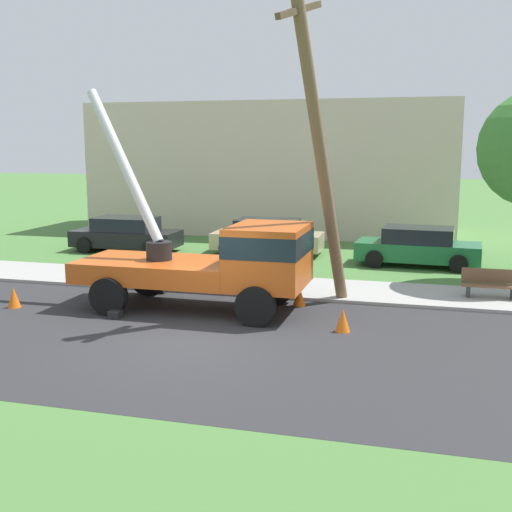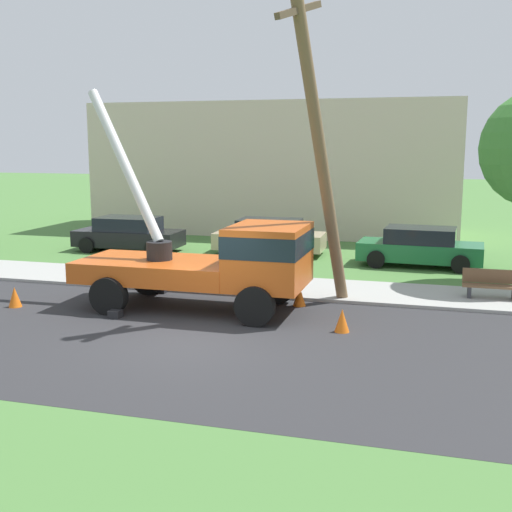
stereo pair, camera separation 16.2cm
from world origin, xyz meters
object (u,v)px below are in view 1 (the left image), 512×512
object	(u,v)px
traffic_cone_ahead	(343,320)
parked_sedan_green	(418,247)
utility_truck	(222,259)
parked_sedan_black	(126,234)
leaning_utility_pole	(319,143)
traffic_cone_behind	(14,298)
parked_sedan_tan	(267,237)
traffic_cone_curbside	(299,296)
park_bench	(491,285)

from	to	relation	value
traffic_cone_ahead	parked_sedan_green	world-z (taller)	parked_sedan_green
utility_truck	parked_sedan_black	distance (m)	10.63
leaning_utility_pole	traffic_cone_behind	world-z (taller)	leaning_utility_pole
leaning_utility_pole	parked_sedan_tan	world-z (taller)	leaning_utility_pole
traffic_cone_curbside	utility_truck	bearing A→B (deg)	-151.70
parked_sedan_green	park_bench	size ratio (longest dim) A/B	2.81
leaning_utility_pole	traffic_cone_curbside	world-z (taller)	leaning_utility_pole
leaning_utility_pole	traffic_cone_curbside	xyz separation A→B (m)	(-0.52, 0.29, -4.17)
leaning_utility_pole	park_bench	xyz separation A→B (m)	(4.61, 2.31, -3.98)
leaning_utility_pole	parked_sedan_green	world-z (taller)	leaning_utility_pole
parked_sedan_tan	park_bench	distance (m)	10.00
utility_truck	park_bench	xyz separation A→B (m)	(7.04, 3.04, -0.95)
leaning_utility_pole	parked_sedan_tan	xyz separation A→B (m)	(-3.45, 8.22, -3.74)
parked_sedan_black	parked_sedan_tan	distance (m)	5.89
utility_truck	leaning_utility_pole	distance (m)	3.96
utility_truck	traffic_cone_ahead	world-z (taller)	utility_truck
traffic_cone_ahead	parked_sedan_tan	xyz separation A→B (m)	(-4.42, 10.09, 0.43)
traffic_cone_curbside	parked_sedan_black	size ratio (longest dim) A/B	0.13
traffic_cone_behind	park_bench	xyz separation A→B (m)	(12.62, 4.26, 0.18)
traffic_cone_ahead	park_bench	xyz separation A→B (m)	(3.64, 4.17, 0.18)
park_bench	leaning_utility_pole	bearing A→B (deg)	-153.45
traffic_cone_behind	parked_sedan_green	distance (m)	13.93
traffic_cone_ahead	parked_sedan_tan	size ratio (longest dim) A/B	0.13
traffic_cone_curbside	leaning_utility_pole	bearing A→B (deg)	-28.91
traffic_cone_behind	parked_sedan_green	size ratio (longest dim) A/B	0.12
utility_truck	parked_sedan_green	world-z (taller)	utility_truck
utility_truck	parked_sedan_tan	world-z (taller)	utility_truck
utility_truck	traffic_cone_curbside	xyz separation A→B (m)	(1.90, 1.02, -1.13)
parked_sedan_tan	parked_sedan_green	bearing A→B (deg)	-9.84
leaning_utility_pole	park_bench	distance (m)	6.52
parked_sedan_black	parked_sedan_tan	bearing A→B (deg)	8.45
utility_truck	park_bench	world-z (taller)	utility_truck
traffic_cone_ahead	leaning_utility_pole	bearing A→B (deg)	117.45
leaning_utility_pole	traffic_cone_ahead	size ratio (longest dim) A/B	15.50
traffic_cone_behind	parked_sedan_tan	bearing A→B (deg)	65.88
park_bench	traffic_cone_behind	bearing A→B (deg)	-161.35
traffic_cone_ahead	park_bench	world-z (taller)	park_bench
traffic_cone_curbside	parked_sedan_tan	distance (m)	8.47
traffic_cone_curbside	parked_sedan_tan	xyz separation A→B (m)	(-2.93, 7.94, 0.43)
utility_truck	parked_sedan_black	world-z (taller)	utility_truck
parked_sedan_tan	leaning_utility_pole	bearing A→B (deg)	-67.26
parked_sedan_tan	utility_truck	bearing A→B (deg)	-83.49
traffic_cone_curbside	parked_sedan_tan	bearing A→B (deg)	110.24
park_bench	parked_sedan_black	bearing A→B (deg)	160.01
leaning_utility_pole	traffic_cone_curbside	distance (m)	4.21
utility_truck	traffic_cone_behind	size ratio (longest dim) A/B	12.09
leaning_utility_pole	park_bench	bearing A→B (deg)	26.55
traffic_cone_ahead	traffic_cone_curbside	distance (m)	2.62
traffic_cone_ahead	parked_sedan_tan	bearing A→B (deg)	113.64
parked_sedan_black	parked_sedan_green	bearing A→B (deg)	-0.79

